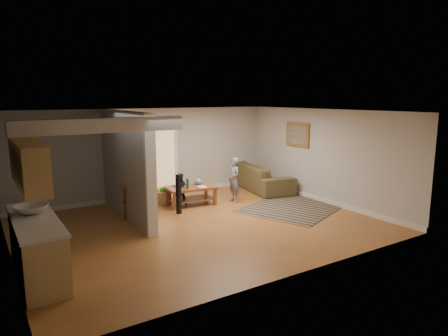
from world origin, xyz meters
The scene contains 11 objects.
ground centered at (0.00, 0.00, 0.00)m, with size 7.50×7.50×0.00m, color brown.
room_shell centered at (-1.07, 0.43, 1.46)m, with size 7.54×6.02×2.52m.
area_rug centered at (2.83, 0.03, 0.01)m, with size 2.81×2.05×0.01m, color black.
sofa centered at (3.30, 2.16, 0.00)m, with size 2.64×1.03×0.77m, color #433A21.
coffee_table centered at (0.62, 1.63, 0.39)m, with size 1.33×0.86×0.75m.
tv_console centered at (-0.94, 1.68, 0.72)m, with size 0.92×1.33×1.08m.
speaker_left centered at (-0.03, 1.06, 0.49)m, with size 0.10×0.10×0.97m, color black.
speaker_right centered at (-1.00, 1.40, 0.50)m, with size 0.10×0.10×1.00m, color black.
toy_basket centered at (0.04, 2.23, 0.19)m, with size 0.51×0.51×0.46m.
child centered at (1.73, 1.29, 0.00)m, with size 0.44×0.29×1.21m, color slate.
toddler centered at (0.36, 1.80, 0.00)m, with size 0.41×0.32×0.85m, color #1C1C3B.
Camera 1 is at (-4.14, -7.45, 2.81)m, focal length 32.00 mm.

